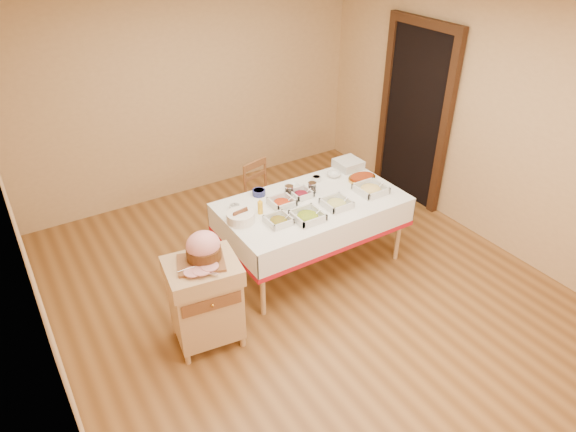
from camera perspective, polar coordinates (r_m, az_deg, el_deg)
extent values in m
plane|color=brown|center=(5.18, 1.64, -7.94)|extent=(5.00, 5.00, 0.00)
plane|color=white|center=(4.05, 2.24, 21.62)|extent=(5.00, 5.00, 0.00)
plane|color=tan|center=(6.53, -10.71, 13.35)|extent=(4.50, 0.00, 4.50)
plane|color=tan|center=(3.12, 29.12, -13.60)|extent=(4.50, 0.00, 4.50)
plane|color=tan|center=(3.86, -27.15, -3.63)|extent=(0.00, 5.00, 5.00)
plane|color=tan|center=(5.92, 20.61, 9.91)|extent=(0.00, 5.00, 5.00)
cube|color=black|center=(6.52, 13.92, 10.60)|extent=(0.06, 0.90, 2.10)
cube|color=#392012|center=(6.20, 17.01, 9.00)|extent=(0.08, 0.10, 2.10)
cube|color=#392012|center=(6.84, 10.85, 11.96)|extent=(0.08, 0.10, 2.10)
cube|color=#392012|center=(6.21, 15.16, 20.04)|extent=(0.08, 1.10, 0.10)
cube|color=tan|center=(5.10, 2.72, 1.37)|extent=(1.80, 1.00, 0.04)
cylinder|color=tan|center=(4.67, -2.85, -7.56)|extent=(0.05, 0.05, 0.71)
cylinder|color=tan|center=(5.28, -7.37, -2.58)|extent=(0.05, 0.05, 0.71)
cylinder|color=tan|center=(5.49, 12.20, -1.61)|extent=(0.05, 0.05, 0.71)
cylinder|color=tan|center=(6.01, 6.82, 2.12)|extent=(0.05, 0.05, 0.71)
cube|color=white|center=(5.09, 2.72, 1.62)|extent=(1.82, 1.02, 0.01)
cube|color=tan|center=(4.45, -9.11, -9.77)|extent=(0.60, 0.52, 0.58)
cube|color=tan|center=(4.22, -9.53, -6.06)|extent=(0.64, 0.56, 0.15)
cube|color=brown|center=(4.16, -8.03, -9.58)|extent=(0.48, 0.08, 0.12)
sphere|color=gold|center=(4.16, -7.97, -9.66)|extent=(0.03, 0.03, 0.03)
cylinder|color=tan|center=(4.50, -10.60, -15.47)|extent=(0.05, 0.05, 0.10)
cylinder|color=tan|center=(4.77, -12.47, -12.43)|extent=(0.05, 0.05, 0.10)
cylinder|color=tan|center=(4.62, -4.91, -13.30)|extent=(0.05, 0.05, 0.10)
cylinder|color=tan|center=(4.88, -7.09, -10.49)|extent=(0.05, 0.05, 0.10)
cube|color=brown|center=(5.83, -2.52, 1.95)|extent=(0.45, 0.44, 0.03)
cylinder|color=brown|center=(5.75, -2.48, -0.99)|extent=(0.03, 0.03, 0.40)
cylinder|color=brown|center=(5.95, -4.63, 0.15)|extent=(0.03, 0.03, 0.40)
cylinder|color=brown|center=(5.94, -0.30, 0.22)|extent=(0.03, 0.03, 0.40)
cylinder|color=brown|center=(6.13, -2.45, 1.29)|extent=(0.03, 0.03, 0.40)
cylinder|color=brown|center=(5.75, -4.81, 3.63)|extent=(0.03, 0.03, 0.42)
cylinder|color=brown|center=(5.94, -2.54, 4.69)|extent=(0.03, 0.03, 0.42)
cube|color=brown|center=(5.76, -3.72, 5.72)|extent=(0.33, 0.11, 0.08)
cube|color=brown|center=(4.17, -9.63, -5.14)|extent=(0.37, 0.30, 0.02)
ellipsoid|color=pink|center=(4.14, -9.41, -3.22)|extent=(0.28, 0.25, 0.24)
cylinder|color=#532F13|center=(4.17, -9.34, -3.95)|extent=(0.28, 0.28, 0.09)
cube|color=silver|center=(4.04, -9.40, -6.24)|extent=(0.23, 0.10, 0.00)
cylinder|color=silver|center=(4.10, -10.34, -5.56)|extent=(0.27, 0.08, 0.01)
cube|color=silver|center=(4.74, -1.07, -0.73)|extent=(0.22, 0.22, 0.01)
ellipsoid|color=red|center=(4.72, -1.07, -0.51)|extent=(0.17, 0.17, 0.06)
cylinder|color=silver|center=(4.73, -0.44, -0.43)|extent=(0.13, 0.01, 0.10)
cube|color=silver|center=(4.80, 2.19, -0.28)|extent=(0.27, 0.27, 0.02)
ellipsoid|color=gold|center=(4.78, 2.19, -0.02)|extent=(0.20, 0.20, 0.07)
cylinder|color=silver|center=(4.79, 2.96, 0.06)|extent=(0.15, 0.01, 0.11)
cube|color=silver|center=(5.02, 5.40, 1.17)|extent=(0.25, 0.25, 0.01)
ellipsoid|color=#C7C46A|center=(5.01, 5.41, 1.40)|extent=(0.19, 0.19, 0.07)
cylinder|color=silver|center=(5.02, 6.08, 1.47)|extent=(0.14, 0.01, 0.10)
cube|color=silver|center=(5.31, 9.15, 2.72)|extent=(0.28, 0.28, 0.02)
ellipsoid|color=#E4C86C|center=(5.30, 9.18, 2.97)|extent=(0.21, 0.21, 0.07)
cylinder|color=silver|center=(5.31, 9.88, 3.02)|extent=(0.15, 0.01, 0.11)
cube|color=silver|center=(5.01, -0.69, 1.26)|extent=(0.22, 0.22, 0.02)
ellipsoid|color=#AD2D0D|center=(5.00, -0.69, 1.49)|extent=(0.17, 0.17, 0.06)
cylinder|color=silver|center=(5.00, -0.08, 1.58)|extent=(0.15, 0.01, 0.11)
cube|color=silver|center=(5.17, 1.47, 2.27)|extent=(0.20, 0.20, 0.01)
ellipsoid|color=maroon|center=(5.16, 1.48, 2.46)|extent=(0.15, 0.15, 0.05)
cylinder|color=silver|center=(5.16, 2.00, 2.54)|extent=(0.13, 0.01, 0.09)
cylinder|color=silver|center=(4.96, -5.92, 0.96)|extent=(0.11, 0.11, 0.05)
cylinder|color=black|center=(4.95, -5.93, 1.12)|extent=(0.09, 0.09, 0.02)
cylinder|color=navy|center=(5.19, -3.26, 2.63)|extent=(0.13, 0.13, 0.06)
cylinder|color=maroon|center=(5.18, -3.26, 2.81)|extent=(0.11, 0.11, 0.02)
cylinder|color=silver|center=(5.46, 3.17, 4.17)|extent=(0.10, 0.10, 0.05)
cylinder|color=#AD2D0D|center=(5.45, 3.17, 4.31)|extent=(0.08, 0.08, 0.02)
imported|color=silver|center=(5.29, 0.53, 3.18)|extent=(0.18, 0.18, 0.04)
imported|color=silver|center=(5.56, 5.12, 4.62)|extent=(0.16, 0.16, 0.05)
cylinder|color=silver|center=(5.16, 0.13, 2.78)|extent=(0.08, 0.08, 0.10)
cylinder|color=silver|center=(5.13, 0.13, 3.32)|extent=(0.09, 0.09, 0.01)
cylinder|color=black|center=(5.17, 0.13, 2.65)|extent=(0.07, 0.07, 0.07)
cylinder|color=silver|center=(5.22, 2.69, 3.12)|extent=(0.08, 0.08, 0.10)
cylinder|color=silver|center=(5.19, 2.71, 3.66)|extent=(0.09, 0.09, 0.01)
cylinder|color=black|center=(5.23, 2.69, 2.99)|extent=(0.07, 0.07, 0.07)
cylinder|color=yellow|center=(4.86, -3.10, 0.94)|extent=(0.05, 0.05, 0.13)
cone|color=yellow|center=(4.82, -3.13, 1.74)|extent=(0.03, 0.03, 0.03)
cylinder|color=white|center=(4.76, -5.28, -0.15)|extent=(0.26, 0.26, 0.09)
cube|color=silver|center=(5.76, 6.69, 5.37)|extent=(0.27, 0.27, 0.01)
cube|color=silver|center=(5.75, 6.70, 5.52)|extent=(0.27, 0.27, 0.01)
cube|color=silver|center=(5.75, 6.71, 5.67)|extent=(0.27, 0.27, 0.01)
cube|color=silver|center=(5.74, 6.72, 5.82)|extent=(0.27, 0.27, 0.01)
cube|color=silver|center=(5.73, 6.73, 5.97)|extent=(0.27, 0.27, 0.01)
cube|color=silver|center=(5.72, 6.74, 6.12)|extent=(0.27, 0.27, 0.01)
ellipsoid|color=gold|center=(5.53, 8.20, 4.17)|extent=(0.32, 0.23, 0.03)
ellipsoid|color=#912F0F|center=(5.53, 8.21, 4.27)|extent=(0.27, 0.19, 0.03)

